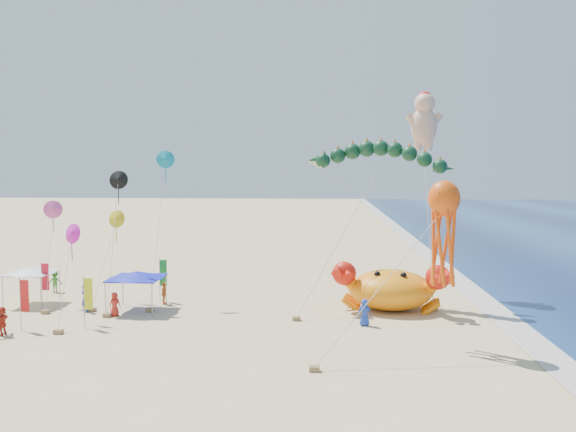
# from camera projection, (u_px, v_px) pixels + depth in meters

# --- Properties ---
(ground) EXTENTS (320.00, 320.00, 0.00)m
(ground) POSITION_uv_depth(u_px,v_px,m) (317.00, 321.00, 35.52)
(ground) COLOR #D1B784
(ground) RESTS_ON ground
(foam_strip) EXTENTS (320.00, 320.00, 0.00)m
(foam_strip) POSITION_uv_depth(u_px,v_px,m) (511.00, 324.00, 34.65)
(foam_strip) COLOR silver
(foam_strip) RESTS_ON ground
(crab_inflatable) EXTENTS (7.74, 5.57, 3.39)m
(crab_inflatable) POSITION_uv_depth(u_px,v_px,m) (391.00, 288.00, 38.22)
(crab_inflatable) COLOR orange
(crab_inflatable) RESTS_ON ground
(dragon_kite) EXTENTS (10.76, 7.69, 11.34)m
(dragon_kite) POSITION_uv_depth(u_px,v_px,m) (378.00, 161.00, 40.01)
(dragon_kite) COLOR #0D311C
(dragon_kite) RESTS_ON ground
(cherub_kite) EXTENTS (2.04, 7.45, 15.59)m
(cherub_kite) POSITION_uv_depth(u_px,v_px,m) (424.00, 120.00, 43.31)
(cherub_kite) COLOR #EFB392
(cherub_kite) RESTS_ON ground
(octopus_kite) EXTENTS (7.79, 5.14, 8.98)m
(octopus_kite) POSITION_uv_depth(u_px,v_px,m) (443.00, 225.00, 29.70)
(octopus_kite) COLOR #F5520C
(octopus_kite) RESTS_ON ground
(canopy_blue) EXTENTS (3.70, 3.70, 2.71)m
(canopy_blue) POSITION_uv_depth(u_px,v_px,m) (136.00, 275.00, 38.00)
(canopy_blue) COLOR gray
(canopy_blue) RESTS_ON ground
(canopy_white) EXTENTS (3.26, 3.26, 2.71)m
(canopy_white) POSITION_uv_depth(u_px,v_px,m) (31.00, 270.00, 39.85)
(canopy_white) COLOR gray
(canopy_white) RESTS_ON ground
(feather_flags) EXTENTS (8.34, 8.06, 3.20)m
(feather_flags) POSITION_uv_depth(u_px,v_px,m) (83.00, 285.00, 36.69)
(feather_flags) COLOR gray
(feather_flags) RESTS_ON ground
(beachgoers) EXTENTS (24.61, 12.72, 1.88)m
(beachgoers) POSITION_uv_depth(u_px,v_px,m) (109.00, 301.00, 37.31)
(beachgoers) COLOR #327C29
(beachgoers) RESTS_ON ground
(small_kites) EXTENTS (9.34, 9.25, 11.00)m
(small_kites) POSITION_uv_depth(u_px,v_px,m) (105.00, 211.00, 38.97)
(small_kites) COLOR black
(small_kites) RESTS_ON ground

